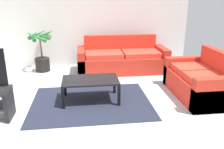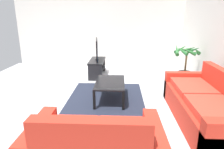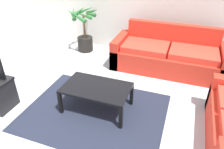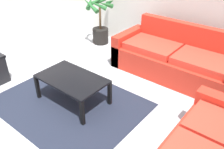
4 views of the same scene
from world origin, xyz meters
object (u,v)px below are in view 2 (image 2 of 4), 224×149
(tv, at_px, (97,49))
(coffee_table, at_px, (110,84))
(potted_palm, at_px, (185,67))
(tv_stand, at_px, (97,66))
(couch_main, at_px, (206,106))

(tv, bearing_deg, coffee_table, 15.24)
(potted_palm, bearing_deg, tv_stand, -105.09)
(tv_stand, xyz_separation_m, tv, (-0.00, 0.00, 0.51))
(tv, bearing_deg, tv_stand, -83.12)
(tv, relative_size, potted_palm, 0.99)
(couch_main, xyz_separation_m, coffee_table, (-0.89, -1.73, 0.07))
(tv, distance_m, potted_palm, 2.61)
(couch_main, bearing_deg, coffee_table, -117.28)
(potted_palm, bearing_deg, couch_main, -7.16)
(tv, distance_m, coffee_table, 1.98)
(couch_main, height_order, coffee_table, couch_main)
(couch_main, xyz_separation_m, tv, (-2.75, -2.24, 0.54))
(coffee_table, distance_m, potted_palm, 2.32)
(tv, xyz_separation_m, coffee_table, (1.85, 0.51, -0.47))
(couch_main, relative_size, potted_palm, 2.10)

